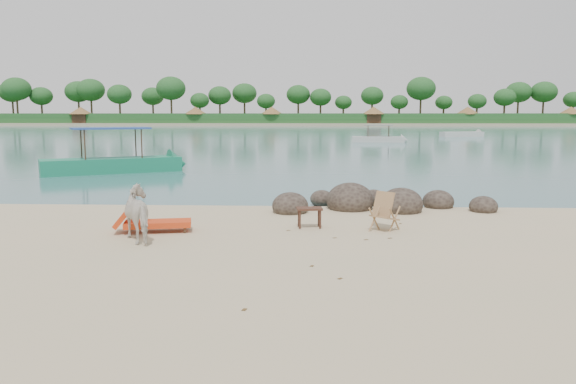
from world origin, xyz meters
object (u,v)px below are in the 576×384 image
(deck_chair, at_px, (385,213))
(boat_near, at_px, (111,135))
(boulders, at_px, (371,203))
(lounge_chair, at_px, (158,221))
(cow, at_px, (142,215))
(side_table, at_px, (309,219))

(deck_chair, xyz_separation_m, boat_near, (-11.32, 13.50, 1.31))
(boulders, height_order, lounge_chair, boulders)
(deck_chair, bearing_deg, cow, -122.23)
(boulders, distance_m, lounge_chair, 6.24)
(cow, xyz_separation_m, deck_chair, (5.33, 1.29, -0.15))
(lounge_chair, bearing_deg, deck_chair, -7.42)
(boulders, relative_size, lounge_chair, 3.36)
(cow, xyz_separation_m, side_table, (3.58, 1.52, -0.35))
(boulders, distance_m, side_table, 3.29)
(side_table, bearing_deg, cow, -163.58)
(cow, relative_size, boat_near, 0.19)
(side_table, bearing_deg, deck_chair, -13.96)
(lounge_chair, bearing_deg, side_table, -1.65)
(side_table, bearing_deg, lounge_chair, -176.54)
(boulders, height_order, deck_chair, deck_chair)
(cow, bearing_deg, boat_near, -102.86)
(boulders, bearing_deg, cow, -141.14)
(deck_chair, distance_m, boat_near, 17.66)
(cow, xyz_separation_m, lounge_chair, (0.09, 0.90, -0.31))
(deck_chair, bearing_deg, boulders, 134.22)
(cow, relative_size, lounge_chair, 0.75)
(lounge_chair, bearing_deg, boulders, 21.31)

